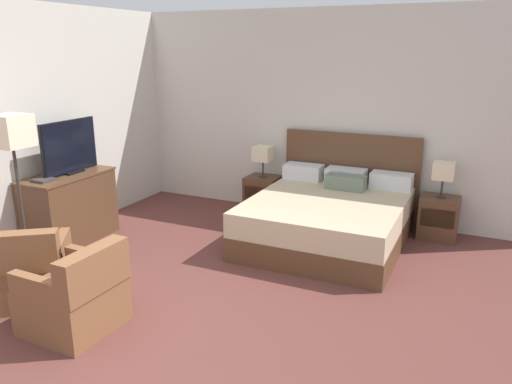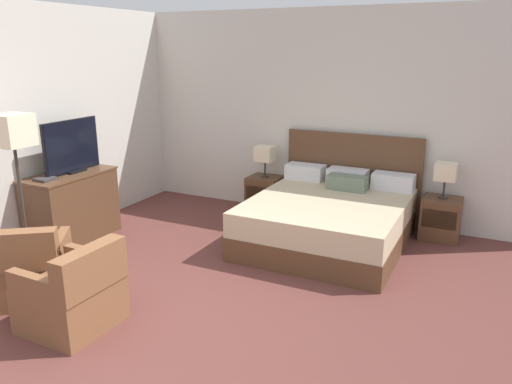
{
  "view_description": "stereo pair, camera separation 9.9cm",
  "coord_description": "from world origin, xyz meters",
  "views": [
    {
      "loc": [
        2.24,
        -2.7,
        2.28
      ],
      "look_at": [
        -0.0,
        2.1,
        0.75
      ],
      "focal_mm": 35.0,
      "sensor_mm": 36.0,
      "label": 1
    },
    {
      "loc": [
        2.33,
        -2.65,
        2.28
      ],
      "look_at": [
        -0.0,
        2.1,
        0.75
      ],
      "focal_mm": 35.0,
      "sensor_mm": 36.0,
      "label": 2
    }
  ],
  "objects": [
    {
      "name": "ground_plane",
      "position": [
        0.0,
        0.0,
        0.0
      ],
      "size": [
        11.46,
        11.46,
        0.0
      ],
      "primitive_type": "plane",
      "color": "brown"
    },
    {
      "name": "wall_back",
      "position": [
        0.0,
        3.85,
        1.4
      ],
      "size": [
        6.26,
        0.06,
        2.8
      ],
      "primitive_type": "cube",
      "color": "beige",
      "rests_on": "ground"
    },
    {
      "name": "wall_left",
      "position": [
        -2.56,
        1.61,
        1.4
      ],
      "size": [
        0.06,
        5.62,
        2.8
      ],
      "primitive_type": "cube",
      "color": "beige",
      "rests_on": "ground"
    },
    {
      "name": "bed",
      "position": [
        0.63,
        2.84,
        0.31
      ],
      "size": [
        1.82,
        2.01,
        1.2
      ],
      "color": "brown",
      "rests_on": "ground"
    },
    {
      "name": "nightstand_left",
      "position": [
        -0.57,
        3.55,
        0.26
      ],
      "size": [
        0.46,
        0.41,
        0.52
      ],
      "color": "brown",
      "rests_on": "ground"
    },
    {
      "name": "nightstand_right",
      "position": [
        1.82,
        3.55,
        0.26
      ],
      "size": [
        0.46,
        0.41,
        0.52
      ],
      "color": "brown",
      "rests_on": "ground"
    },
    {
      "name": "table_lamp_left",
      "position": [
        -0.57,
        3.56,
        0.85
      ],
      "size": [
        0.25,
        0.25,
        0.44
      ],
      "color": "#332D28",
      "rests_on": "nightstand_left"
    },
    {
      "name": "table_lamp_right",
      "position": [
        1.82,
        3.56,
        0.85
      ],
      "size": [
        0.25,
        0.25,
        0.44
      ],
      "color": "#332D28",
      "rests_on": "nightstand_right"
    },
    {
      "name": "dresser",
      "position": [
        -2.23,
        1.56,
        0.43
      ],
      "size": [
        0.55,
        1.11,
        0.84
      ],
      "color": "brown",
      "rests_on": "ground"
    },
    {
      "name": "tv",
      "position": [
        -2.23,
        1.65,
        1.15
      ],
      "size": [
        0.18,
        0.83,
        0.63
      ],
      "color": "black",
      "rests_on": "dresser"
    },
    {
      "name": "book_red_cover",
      "position": [
        -2.22,
        1.2,
        0.85
      ],
      "size": [
        0.2,
        0.2,
        0.03
      ],
      "primitive_type": "cube",
      "rotation": [
        0.0,
        0.0,
        -0.02
      ],
      "color": "#383333",
      "rests_on": "dresser"
    },
    {
      "name": "armchair_by_window",
      "position": [
        -1.46,
        0.24,
        0.28
      ],
      "size": [
        0.96,
        0.96,
        0.76
      ],
      "color": "brown",
      "rests_on": "ground"
    },
    {
      "name": "armchair_companion",
      "position": [
        -0.7,
        0.05,
        0.28
      ],
      "size": [
        0.7,
        0.69,
        0.76
      ],
      "color": "brown",
      "rests_on": "ground"
    },
    {
      "name": "floor_lamp",
      "position": [
        -1.94,
        0.64,
        1.4
      ],
      "size": [
        0.33,
        0.33,
        1.67
      ],
      "color": "#332D28",
      "rests_on": "ground"
    }
  ]
}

